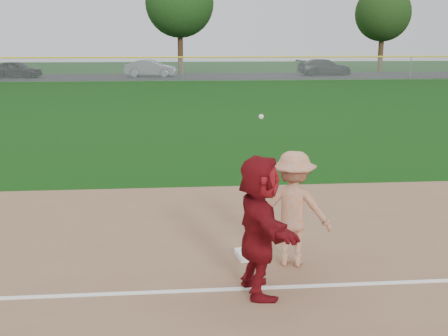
{
  "coord_description": "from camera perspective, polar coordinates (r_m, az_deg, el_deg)",
  "views": [
    {
      "loc": [
        -0.89,
        -8.3,
        3.59
      ],
      "look_at": [
        0.0,
        1.5,
        1.3
      ],
      "focal_mm": 45.0,
      "sensor_mm": 36.0,
      "label": 1
    }
  ],
  "objects": [
    {
      "name": "ground",
      "position": [
        9.08,
        0.87,
        -10.17
      ],
      "size": [
        160.0,
        160.0,
        0.0
      ],
      "primitive_type": "plane",
      "color": "#0E3A0B",
      "rests_on": "ground"
    },
    {
      "name": "foul_line",
      "position": [
        8.35,
        1.47,
        -12.17
      ],
      "size": [
        60.0,
        0.1,
        0.01
      ],
      "primitive_type": "cube",
      "color": "white",
      "rests_on": "infield_dirt"
    },
    {
      "name": "parking_asphalt",
      "position": [
        54.42,
        -4.32,
        9.27
      ],
      "size": [
        120.0,
        10.0,
        0.01
      ],
      "primitive_type": "cube",
      "color": "black",
      "rests_on": "ground"
    },
    {
      "name": "first_base",
      "position": [
        9.47,
        2.68,
        -8.73
      ],
      "size": [
        0.5,
        0.5,
        0.1
      ],
      "primitive_type": "cube",
      "rotation": [
        0.0,
        0.0,
        0.15
      ],
      "color": "white",
      "rests_on": "infield_dirt"
    },
    {
      "name": "base_runner",
      "position": [
        7.88,
        3.6,
        -5.87
      ],
      "size": [
        0.82,
        1.93,
        2.02
      ],
      "primitive_type": "imported",
      "rotation": [
        0.0,
        0.0,
        1.69
      ],
      "color": "maroon",
      "rests_on": "infield_dirt"
    },
    {
      "name": "car_left",
      "position": [
        55.82,
        -20.27,
        9.4
      ],
      "size": [
        4.79,
        2.91,
        1.52
      ],
      "primitive_type": "imported",
      "rotation": [
        0.0,
        0.0,
        1.3
      ],
      "color": "black",
      "rests_on": "parking_asphalt"
    },
    {
      "name": "car_mid",
      "position": [
        54.04,
        -7.45,
        10.02
      ],
      "size": [
        4.96,
        2.25,
        1.58
      ],
      "primitive_type": "imported",
      "rotation": [
        0.0,
        0.0,
        1.45
      ],
      "color": "slate",
      "rests_on": "parking_asphalt"
    },
    {
      "name": "car_right",
      "position": [
        56.57,
        10.17,
        10.05
      ],
      "size": [
        5.67,
        3.01,
        1.57
      ],
      "primitive_type": "imported",
      "rotation": [
        0.0,
        0.0,
        1.73
      ],
      "color": "black",
      "rests_on": "parking_asphalt"
    },
    {
      "name": "first_base_play",
      "position": [
        8.97,
        7.04,
        -4.13
      ],
      "size": [
        1.35,
        1.03,
        2.45
      ],
      "color": "#A9A9AC",
      "rests_on": "infield_dirt"
    },
    {
      "name": "outfield_fence",
      "position": [
        48.33,
        -4.23,
        11.12
      ],
      "size": [
        110.0,
        0.12,
        110.0
      ],
      "color": "#999EA0",
      "rests_on": "ground"
    },
    {
      "name": "tree_2",
      "position": [
        59.9,
        -4.54,
        16.37
      ],
      "size": [
        7.0,
        7.0,
        10.58
      ],
      "color": "#382414",
      "rests_on": "ground"
    },
    {
      "name": "tree_3",
      "position": [
        65.3,
        15.86,
        14.87
      ],
      "size": [
        6.0,
        6.0,
        9.19
      ],
      "color": "#392814",
      "rests_on": "ground"
    }
  ]
}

